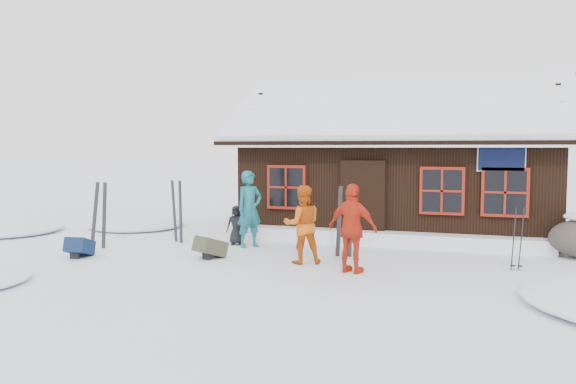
% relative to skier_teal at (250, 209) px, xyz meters
% --- Properties ---
extents(ground, '(120.00, 120.00, 0.00)m').
position_rel_skier_teal_xyz_m(ground, '(1.55, -1.00, -0.91)').
color(ground, white).
rests_on(ground, ground).
extents(mountain_hut, '(8.90, 6.09, 4.42)m').
position_rel_skier_teal_xyz_m(mountain_hut, '(3.05, 3.98, 0.66)').
color(mountain_hut, black).
rests_on(mountain_hut, ground).
extents(snow_drift, '(7.60, 0.60, 0.35)m').
position_rel_skier_teal_xyz_m(snow_drift, '(3.05, 1.25, -0.74)').
color(snow_drift, white).
rests_on(snow_drift, ground).
extents(snow_mounds, '(20.60, 13.20, 0.48)m').
position_rel_skier_teal_xyz_m(snow_mounds, '(3.20, 0.86, -0.91)').
color(snow_mounds, white).
rests_on(snow_mounds, ground).
extents(skier_teal, '(0.74, 0.80, 1.83)m').
position_rel_skier_teal_xyz_m(skier_teal, '(0.00, 0.00, 0.00)').
color(skier_teal, '#155D68').
rests_on(skier_teal, ground).
extents(skier_orange_left, '(0.97, 0.89, 1.61)m').
position_rel_skier_teal_xyz_m(skier_orange_left, '(1.74, -1.41, -0.11)').
color(skier_orange_left, '#CA540E').
rests_on(skier_orange_left, ground).
extents(skier_orange_right, '(1.07, 0.68, 1.70)m').
position_rel_skier_teal_xyz_m(skier_orange_right, '(2.90, -1.98, -0.06)').
color(skier_orange_right, red).
rests_on(skier_orange_right, ground).
extents(skier_crouched, '(0.53, 0.40, 0.96)m').
position_rel_skier_teal_xyz_m(skier_crouched, '(-0.44, 0.21, -0.43)').
color(skier_crouched, black).
rests_on(skier_crouched, ground).
extents(ski_pair_left, '(0.52, 0.11, 1.63)m').
position_rel_skier_teal_xyz_m(ski_pair_left, '(-3.28, -1.30, -0.15)').
color(ski_pair_left, black).
rests_on(ski_pair_left, ground).
extents(ski_pair_mid, '(0.41, 0.21, 1.61)m').
position_rel_skier_teal_xyz_m(ski_pair_mid, '(-1.99, 0.08, -0.16)').
color(ski_pair_mid, black).
rests_on(ski_pair_mid, ground).
extents(ski_pair_right, '(0.41, 0.07, 1.59)m').
position_rel_skier_teal_xyz_m(ski_pair_right, '(2.42, -0.46, -0.17)').
color(ski_pair_right, black).
rests_on(ski_pair_right, ground).
extents(ski_poles, '(0.23, 0.11, 1.27)m').
position_rel_skier_teal_xyz_m(ski_poles, '(5.89, -0.72, -0.32)').
color(ski_poles, black).
rests_on(ski_poles, ground).
extents(backpack_blue, '(0.53, 0.65, 0.32)m').
position_rel_skier_teal_xyz_m(backpack_blue, '(-3.03, -2.34, -0.75)').
color(backpack_blue, '#0F2041').
rests_on(backpack_blue, ground).
extents(backpack_olive, '(0.68, 0.75, 0.33)m').
position_rel_skier_teal_xyz_m(backpack_olive, '(-0.29, -1.53, -0.75)').
color(backpack_olive, '#3B3D2B').
rests_on(backpack_olive, ground).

